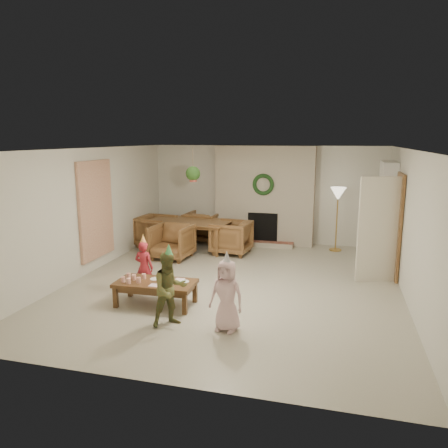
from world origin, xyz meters
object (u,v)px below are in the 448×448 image
(dining_chair_far, at_px, (203,227))
(dining_chair_right, at_px, (231,237))
(coffee_table_top, at_px, (156,283))
(child_pink, at_px, (227,296))
(child_plaid, at_px, (170,289))
(dining_chair_near, at_px, (172,242))
(dining_chair_left, at_px, (156,231))
(dining_table, at_px, (188,235))
(child_red, at_px, (144,268))

(dining_chair_far, xyz_separation_m, dining_chair_right, (1.02, -0.99, 0.00))
(coffee_table_top, bearing_deg, child_pink, -25.73)
(child_plaid, relative_size, child_pink, 1.06)
(dining_chair_near, xyz_separation_m, dining_chair_right, (1.19, 0.78, 0.00))
(dining_chair_far, relative_size, dining_chair_left, 1.00)
(dining_chair_right, height_order, coffee_table_top, dining_chair_right)
(dining_table, distance_m, dining_chair_far, 0.89)
(dining_chair_left, bearing_deg, dining_chair_far, -45.00)
(coffee_table_top, distance_m, child_plaid, 0.86)
(dining_table, bearing_deg, dining_chair_left, 180.00)
(dining_table, bearing_deg, coffee_table_top, -73.52)
(dining_table, relative_size, dining_chair_far, 2.34)
(coffee_table_top, xyz_separation_m, child_pink, (1.36, -0.62, 0.15))
(dining_chair_far, bearing_deg, dining_table, 90.00)
(dining_chair_right, bearing_deg, child_plaid, 6.89)
(dining_chair_near, relative_size, child_pink, 0.84)
(dining_chair_right, relative_size, child_plaid, 0.79)
(dining_chair_far, xyz_separation_m, child_plaid, (1.12, -5.08, 0.16))
(child_pink, bearing_deg, dining_table, 127.23)
(dining_chair_far, bearing_deg, dining_chair_right, 141.34)
(child_pink, bearing_deg, coffee_table_top, 166.55)
(dining_table, height_order, dining_chair_right, dining_chair_right)
(coffee_table_top, bearing_deg, dining_chair_far, 96.48)
(child_red, bearing_deg, child_pink, 153.24)
(dining_chair_near, relative_size, coffee_table_top, 0.67)
(dining_chair_right, bearing_deg, dining_table, -90.00)
(dining_chair_right, xyz_separation_m, coffee_table_top, (-0.42, -3.43, -0.02))
(dining_chair_near, height_order, child_plaid, child_plaid)
(dining_chair_near, height_order, dining_chair_right, same)
(dining_chair_near, xyz_separation_m, child_red, (0.36, -2.20, 0.08))
(dining_chair_near, distance_m, child_pink, 3.90)
(dining_chair_right, distance_m, child_plaid, 4.10)
(child_red, bearing_deg, dining_chair_left, -65.59)
(child_red, bearing_deg, dining_chair_right, -101.22)
(dining_table, xyz_separation_m, dining_chair_far, (0.09, 0.88, 0.04))
(child_plaid, bearing_deg, child_pink, -38.34)
(dining_chair_far, height_order, child_pink, child_pink)
(dining_chair_left, xyz_separation_m, dining_chair_right, (1.99, -0.19, 0.00))
(dining_table, bearing_deg, child_pink, -58.29)
(dining_table, xyz_separation_m, child_plaid, (1.21, -4.20, 0.19))
(dining_chair_right, bearing_deg, coffee_table_top, -1.49)
(dining_table, distance_m, child_plaid, 4.37)
(child_red, distance_m, child_plaid, 1.45)
(dining_chair_near, bearing_deg, coffee_table_top, -68.27)
(dining_chair_near, bearing_deg, dining_chair_far, 90.00)
(child_plaid, bearing_deg, dining_chair_right, 49.84)
(dining_chair_far, height_order, child_red, child_red)
(dining_chair_left, relative_size, coffee_table_top, 0.67)
(dining_chair_far, height_order, dining_chair_left, same)
(dining_table, bearing_deg, child_plaid, -68.48)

